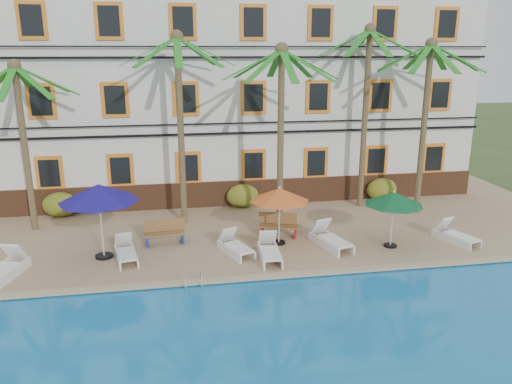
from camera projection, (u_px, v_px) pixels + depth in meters
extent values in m
plane|color=#384C23|center=(243.00, 274.00, 16.90)|extent=(100.00, 100.00, 0.00)
cube|color=tan|center=(227.00, 222.00, 21.60)|extent=(30.00, 12.00, 0.25)
cube|color=tan|center=(247.00, 278.00, 15.97)|extent=(30.00, 0.35, 0.06)
cube|color=silver|center=(214.00, 93.00, 24.93)|extent=(25.00, 6.00, 10.00)
cube|color=brown|center=(222.00, 194.00, 23.24)|extent=(25.00, 0.12, 1.20)
cube|color=orange|center=(50.00, 173.00, 21.68)|extent=(1.15, 0.10, 1.50)
cube|color=black|center=(49.00, 173.00, 21.63)|extent=(0.85, 0.04, 1.20)
cube|color=orange|center=(121.00, 170.00, 22.17)|extent=(1.15, 0.10, 1.50)
cube|color=black|center=(120.00, 171.00, 22.12)|extent=(0.85, 0.04, 1.20)
cube|color=orange|center=(188.00, 168.00, 22.65)|extent=(1.15, 0.10, 1.50)
cube|color=black|center=(189.00, 168.00, 22.60)|extent=(0.85, 0.04, 1.20)
cube|color=orange|center=(254.00, 165.00, 23.14)|extent=(1.15, 0.10, 1.50)
cube|color=black|center=(254.00, 166.00, 23.09)|extent=(0.85, 0.04, 1.20)
cube|color=orange|center=(316.00, 163.00, 23.62)|extent=(1.15, 0.10, 1.50)
cube|color=black|center=(316.00, 163.00, 23.57)|extent=(0.85, 0.04, 1.20)
cube|color=orange|center=(376.00, 161.00, 24.10)|extent=(1.15, 0.10, 1.50)
cube|color=black|center=(376.00, 161.00, 24.06)|extent=(0.85, 0.04, 1.20)
cube|color=orange|center=(433.00, 158.00, 24.59)|extent=(1.15, 0.10, 1.50)
cube|color=black|center=(434.00, 159.00, 24.54)|extent=(0.85, 0.04, 1.20)
cube|color=orange|center=(41.00, 101.00, 20.83)|extent=(1.15, 0.10, 1.50)
cube|color=black|center=(41.00, 101.00, 20.78)|extent=(0.85, 0.04, 1.20)
cube|color=orange|center=(115.00, 100.00, 21.31)|extent=(1.15, 0.10, 1.50)
cube|color=black|center=(115.00, 100.00, 21.27)|extent=(0.85, 0.04, 1.20)
cube|color=orange|center=(186.00, 99.00, 21.80)|extent=(1.15, 0.10, 1.50)
cube|color=black|center=(186.00, 99.00, 21.75)|extent=(0.85, 0.04, 1.20)
cube|color=orange|center=(253.00, 98.00, 22.28)|extent=(1.15, 0.10, 1.50)
cube|color=black|center=(254.00, 98.00, 22.24)|extent=(0.85, 0.04, 1.20)
cube|color=orange|center=(318.00, 97.00, 22.77)|extent=(1.15, 0.10, 1.50)
cube|color=black|center=(318.00, 97.00, 22.72)|extent=(0.85, 0.04, 1.20)
cube|color=orange|center=(380.00, 96.00, 23.25)|extent=(1.15, 0.10, 1.50)
cube|color=black|center=(381.00, 96.00, 23.20)|extent=(0.85, 0.04, 1.20)
cube|color=orange|center=(440.00, 95.00, 23.74)|extent=(1.15, 0.10, 1.50)
cube|color=black|center=(440.00, 95.00, 23.69)|extent=(0.85, 0.04, 1.20)
cube|color=orange|center=(32.00, 20.00, 19.95)|extent=(1.15, 0.10, 1.50)
cube|color=black|center=(31.00, 20.00, 19.90)|extent=(0.85, 0.04, 1.20)
cube|color=orange|center=(109.00, 21.00, 20.43)|extent=(1.15, 0.10, 1.50)
cube|color=black|center=(109.00, 21.00, 20.39)|extent=(0.85, 0.04, 1.20)
cube|color=orange|center=(183.00, 22.00, 20.92)|extent=(1.15, 0.10, 1.50)
cube|color=black|center=(183.00, 22.00, 20.87)|extent=(0.85, 0.04, 1.20)
cube|color=orange|center=(253.00, 22.00, 21.40)|extent=(1.15, 0.10, 1.50)
cube|color=black|center=(254.00, 22.00, 21.35)|extent=(0.85, 0.04, 1.20)
cube|color=orange|center=(321.00, 23.00, 21.89)|extent=(1.15, 0.10, 1.50)
cube|color=black|center=(321.00, 23.00, 21.84)|extent=(0.85, 0.04, 1.20)
cube|color=orange|center=(385.00, 23.00, 22.37)|extent=(1.15, 0.10, 1.50)
cube|color=black|center=(385.00, 23.00, 22.32)|extent=(0.85, 0.04, 1.20)
cube|color=orange|center=(447.00, 24.00, 22.86)|extent=(1.15, 0.10, 1.50)
cube|color=black|center=(447.00, 24.00, 22.81)|extent=(0.85, 0.04, 1.20)
cube|color=black|center=(221.00, 134.00, 22.32)|extent=(25.00, 0.08, 0.10)
cube|color=black|center=(221.00, 124.00, 22.20)|extent=(25.00, 0.08, 0.06)
cube|color=black|center=(220.00, 57.00, 21.42)|extent=(25.00, 0.08, 0.10)
cube|color=black|center=(219.00, 46.00, 21.29)|extent=(25.00, 0.08, 0.06)
cylinder|color=brown|center=(25.00, 151.00, 19.49)|extent=(0.26, 0.26, 6.49)
sphere|color=brown|center=(14.00, 66.00, 18.60)|extent=(0.50, 0.50, 0.50)
cube|color=#1C751C|center=(24.00, 79.00, 19.81)|extent=(0.28, 2.25, 1.14)
cube|color=#1C751C|center=(1.00, 80.00, 19.37)|extent=(1.79, 1.79, 1.14)
cube|color=#1C751C|center=(7.00, 83.00, 17.69)|extent=(0.28, 2.25, 1.14)
cube|color=#1C751C|center=(33.00, 82.00, 18.13)|extent=(1.79, 1.79, 1.14)
cube|color=#1C751C|center=(48.00, 81.00, 18.93)|extent=(2.25, 0.28, 1.14)
cube|color=#1C751C|center=(43.00, 80.00, 19.63)|extent=(1.79, 1.79, 1.14)
cylinder|color=brown|center=(181.00, 134.00, 20.14)|extent=(0.26, 0.26, 7.56)
sphere|color=brown|center=(177.00, 36.00, 19.10)|extent=(0.50, 0.50, 0.50)
cube|color=#1C751C|center=(177.00, 51.00, 20.31)|extent=(0.28, 2.25, 1.14)
cube|color=#1C751C|center=(157.00, 51.00, 19.87)|extent=(1.79, 1.79, 1.14)
cube|color=#1C751C|center=(148.00, 51.00, 19.07)|extent=(2.25, 0.28, 1.14)
cube|color=#1C751C|center=(156.00, 51.00, 18.37)|extent=(1.79, 1.79, 1.14)
cube|color=#1C751C|center=(178.00, 51.00, 18.19)|extent=(0.28, 2.25, 1.14)
cube|color=#1C751C|center=(199.00, 51.00, 18.63)|extent=(1.79, 1.79, 1.14)
cube|color=#1C751C|center=(206.00, 51.00, 19.43)|extent=(2.25, 0.28, 1.14)
cube|color=#1C751C|center=(197.00, 51.00, 20.13)|extent=(1.79, 1.79, 1.14)
cylinder|color=brown|center=(280.00, 143.00, 19.49)|extent=(0.26, 0.26, 7.09)
sphere|color=brown|center=(282.00, 49.00, 18.52)|extent=(0.50, 0.50, 0.50)
cube|color=#1C751C|center=(275.00, 64.00, 19.73)|extent=(0.28, 2.25, 1.14)
cube|color=#1C751C|center=(257.00, 64.00, 19.29)|extent=(1.79, 1.79, 1.14)
cube|color=#1C751C|center=(252.00, 65.00, 18.49)|extent=(2.25, 0.28, 1.14)
cube|color=#1C751C|center=(265.00, 65.00, 17.79)|extent=(1.79, 1.79, 1.14)
cube|color=#1C751C|center=(288.00, 65.00, 17.61)|extent=(0.28, 2.25, 1.14)
cube|color=#1C751C|center=(308.00, 65.00, 18.05)|extent=(1.79, 1.79, 1.14)
cube|color=#1C751C|center=(310.00, 64.00, 18.85)|extent=(2.25, 0.28, 1.14)
cube|color=#1C751C|center=(297.00, 64.00, 19.55)|extent=(1.79, 1.79, 1.14)
cylinder|color=brown|center=(365.00, 122.00, 22.38)|extent=(0.26, 0.26, 7.92)
sphere|color=brown|center=(370.00, 29.00, 21.30)|extent=(0.50, 0.50, 0.50)
cube|color=#1C751C|center=(360.00, 43.00, 22.51)|extent=(0.28, 2.25, 1.14)
cube|color=#1C751C|center=(346.00, 43.00, 22.07)|extent=(1.79, 1.79, 1.14)
cube|color=#1C751C|center=(345.00, 43.00, 21.27)|extent=(2.25, 0.28, 1.14)
cube|color=#1C751C|center=(359.00, 42.00, 20.57)|extent=(1.79, 1.79, 1.14)
cube|color=#1C751C|center=(380.00, 42.00, 20.39)|extent=(0.28, 2.25, 1.14)
cube|color=#1C751C|center=(395.00, 42.00, 20.83)|extent=(1.79, 1.79, 1.14)
cube|color=#1C751C|center=(394.00, 43.00, 21.63)|extent=(2.25, 0.28, 1.14)
cube|color=#1C751C|center=(379.00, 43.00, 22.33)|extent=(1.79, 1.79, 1.14)
cylinder|color=brown|center=(423.00, 132.00, 21.51)|extent=(0.26, 0.26, 7.31)
sphere|color=brown|center=(432.00, 44.00, 20.51)|extent=(0.50, 0.50, 0.50)
cube|color=#1C751C|center=(417.00, 57.00, 21.72)|extent=(0.28, 2.25, 1.14)
cube|color=#1C751C|center=(404.00, 57.00, 21.28)|extent=(1.79, 1.79, 1.14)
cube|color=#1C751C|center=(405.00, 58.00, 20.48)|extent=(2.25, 0.28, 1.14)
cube|color=#1C751C|center=(422.00, 58.00, 19.78)|extent=(1.79, 1.79, 1.14)
cube|color=#1C751C|center=(444.00, 58.00, 19.60)|extent=(0.28, 2.25, 1.14)
cube|color=#1C751C|center=(458.00, 58.00, 20.04)|extent=(1.79, 1.79, 1.14)
cube|color=#1C751C|center=(455.00, 57.00, 20.84)|extent=(2.25, 0.28, 1.14)
cube|color=#1C751C|center=(438.00, 57.00, 21.54)|extent=(1.79, 1.79, 1.14)
ellipsoid|color=#214F16|center=(60.00, 205.00, 21.78)|extent=(1.50, 0.90, 1.10)
ellipsoid|color=#214F16|center=(243.00, 196.00, 23.08)|extent=(1.50, 0.90, 1.10)
ellipsoid|color=#214F16|center=(382.00, 189.00, 24.19)|extent=(1.50, 0.90, 1.10)
cylinder|color=black|center=(104.00, 256.00, 17.62)|extent=(0.62, 0.62, 0.09)
cylinder|color=silver|center=(101.00, 222.00, 17.27)|extent=(0.06, 0.06, 2.65)
cone|color=navy|center=(99.00, 193.00, 16.98)|extent=(2.76, 2.76, 0.61)
sphere|color=silver|center=(98.00, 184.00, 16.89)|extent=(0.10, 0.10, 0.10)
cylinder|color=black|center=(279.00, 242.00, 18.88)|extent=(0.50, 0.50, 0.07)
cylinder|color=silver|center=(279.00, 217.00, 18.60)|extent=(0.06, 0.06, 2.15)
cone|color=#D55A22|center=(279.00, 195.00, 18.36)|extent=(2.24, 2.24, 0.49)
sphere|color=silver|center=(280.00, 188.00, 18.29)|extent=(0.10, 0.10, 0.10)
cylinder|color=black|center=(390.00, 245.00, 18.60)|extent=(0.49, 0.49, 0.07)
cylinder|color=silver|center=(392.00, 220.00, 18.33)|extent=(0.06, 0.06, 2.08)
cone|color=#0D4E28|center=(394.00, 198.00, 18.10)|extent=(2.17, 2.17, 0.48)
sphere|color=silver|center=(394.00, 192.00, 18.03)|extent=(0.10, 0.10, 0.10)
cube|color=white|center=(15.00, 252.00, 16.54)|extent=(0.78, 0.69, 0.71)
cube|color=white|center=(13.00, 274.00, 15.95)|extent=(0.62, 1.97, 0.33)
cube|color=white|center=(127.00, 254.00, 17.12)|extent=(0.81, 1.35, 0.06)
cube|color=white|center=(123.00, 239.00, 17.84)|extent=(0.66, 0.57, 0.63)
cube|color=white|center=(118.00, 257.00, 17.28)|extent=(0.40, 1.77, 0.29)
cube|color=white|center=(135.00, 255.00, 17.48)|extent=(0.40, 1.77, 0.29)
cube|color=white|center=(239.00, 248.00, 17.68)|extent=(0.99, 1.38, 0.06)
cube|color=white|center=(228.00, 234.00, 18.33)|extent=(0.71, 0.64, 0.62)
cube|color=white|center=(229.00, 251.00, 17.78)|extent=(0.70, 1.68, 0.29)
cube|color=white|center=(243.00, 248.00, 18.06)|extent=(0.70, 1.68, 0.29)
cube|color=white|center=(271.00, 253.00, 17.14)|extent=(0.69, 1.36, 0.06)
cube|color=white|center=(267.00, 237.00, 17.96)|extent=(0.64, 0.53, 0.66)
cube|color=white|center=(261.00, 255.00, 17.40)|extent=(0.18, 1.89, 0.31)
cube|color=white|center=(278.00, 255.00, 17.47)|extent=(0.18, 1.89, 0.31)
cube|color=white|center=(335.00, 241.00, 18.20)|extent=(1.02, 1.54, 0.07)
cube|color=white|center=(321.00, 226.00, 18.98)|extent=(0.77, 0.68, 0.71)
cube|color=white|center=(323.00, 244.00, 18.35)|extent=(0.62, 1.95, 0.33)
cube|color=white|center=(338.00, 242.00, 18.63)|extent=(0.62, 1.95, 0.33)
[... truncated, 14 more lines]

